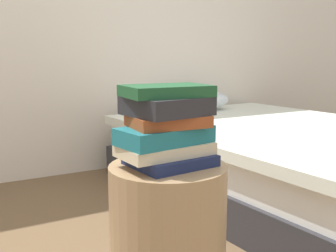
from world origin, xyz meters
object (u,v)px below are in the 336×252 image
at_px(book_teal, 164,135).
at_px(book_rust, 167,121).
at_px(book_charcoal, 168,106).
at_px(book_forest, 165,91).
at_px(bed, 272,158).
at_px(book_navy, 170,160).
at_px(book_cream, 165,149).
at_px(side_table, 168,250).

height_order(book_teal, book_rust, book_rust).
bearing_deg(book_charcoal, book_forest, 147.86).
distance_m(bed, book_navy, 1.60).
bearing_deg(book_teal, book_charcoal, 7.46).
relative_size(book_teal, book_forest, 1.11).
bearing_deg(book_charcoal, book_rust, -151.28).
bearing_deg(book_charcoal, bed, 26.08).
bearing_deg(book_navy, book_cream, 179.49).
bearing_deg(book_teal, side_table, -27.02).
distance_m(side_table, book_navy, 0.30).
bearing_deg(bed, book_teal, -150.36).
distance_m(bed, book_rust, 1.64).
height_order(bed, book_navy, bed).
distance_m(book_cream, book_charcoal, 0.13).
distance_m(bed, side_table, 1.57).
height_order(side_table, book_forest, book_forest).
xyz_separation_m(book_navy, book_rust, (-0.01, 0.00, 0.12)).
height_order(side_table, book_charcoal, book_charcoal).
height_order(side_table, book_rust, book_rust).
xyz_separation_m(book_navy, book_forest, (-0.01, 0.01, 0.21)).
xyz_separation_m(bed, book_navy, (-1.29, -0.88, 0.35)).
bearing_deg(book_charcoal, book_cream, -155.31).
bearing_deg(book_forest, book_charcoal, -20.89).
bearing_deg(book_cream, book_forest, 63.49).
bearing_deg(book_cream, book_teal, 106.87).
relative_size(side_table, book_forest, 2.22).
bearing_deg(book_charcoal, book_navy, -68.37).
distance_m(book_cream, book_forest, 0.18).
height_order(side_table, book_teal, book_teal).
relative_size(book_cream, book_charcoal, 1.24).
distance_m(side_table, book_teal, 0.38).
xyz_separation_m(book_teal, book_charcoal, (0.02, 0.00, 0.09)).
relative_size(side_table, book_rust, 2.50).
xyz_separation_m(book_cream, book_charcoal, (0.01, 0.01, 0.13)).
bearing_deg(book_navy, bed, 29.14).
relative_size(book_navy, book_cream, 0.84).
bearing_deg(book_forest, book_cream, -109.12).
height_order(bed, book_rust, book_rust).
relative_size(book_cream, book_forest, 1.10).
bearing_deg(book_forest, book_navy, -38.04).
bearing_deg(book_cream, book_charcoal, 28.57).
height_order(book_cream, book_rust, book_rust).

